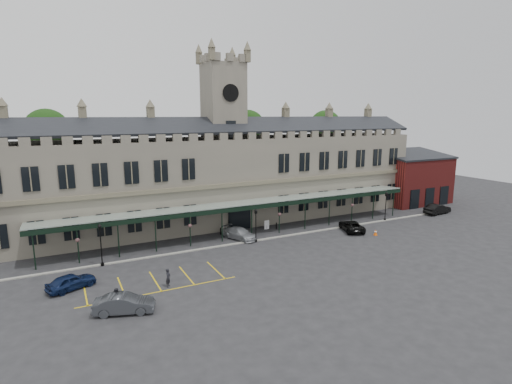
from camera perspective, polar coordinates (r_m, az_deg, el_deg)
name	(u,v)px	position (r m, az deg, el deg)	size (l,w,h in m)	color
ground	(280,255)	(44.67, 3.51, -8.90)	(140.00, 140.00, 0.00)	black
station_building	(225,177)	(56.98, -4.49, 2.16)	(60.00, 10.36, 17.30)	#5F5A4F
clock_tower	(224,130)	(56.42, -4.63, 8.86)	(5.60, 5.60, 24.80)	#5F5A4F
canopy	(251,218)	(50.24, -0.75, -3.74)	(50.00, 4.10, 4.30)	#8C9E93
brick_annex	(412,179)	(74.81, 21.36, 1.77)	(12.40, 8.36, 9.23)	maroon
kerb	(258,240)	(49.22, 0.26, -6.90)	(60.00, 0.40, 0.12)	gray
parking_markings	(157,283)	(38.60, -14.02, -12.53)	(16.00, 6.00, 0.01)	gold
tree_behind_left	(47,132)	(61.27, -27.66, 7.54)	(6.00, 6.00, 16.00)	#332314
tree_behind_mid	(248,129)	(67.90, -1.20, 9.00)	(6.00, 6.00, 16.00)	#332314
tree_behind_right	(325,128)	(76.18, 9.86, 9.06)	(6.00, 6.00, 16.00)	#332314
lamp_post_left	(101,241)	(43.52, -21.32, -6.51)	(0.43, 0.43, 4.50)	black
lamp_post_mid	(256,222)	(48.04, -0.02, -4.35)	(0.40, 0.40, 4.18)	black
lamp_post_right	(386,203)	(60.63, 18.06, -1.57)	(0.41, 0.41, 4.32)	black
traffic_cone	(376,232)	(53.53, 16.71, -5.56)	(0.47, 0.47, 0.74)	#F35A07
sign_board	(267,225)	(53.85, 1.55, -4.72)	(0.72, 0.06, 1.23)	black
bollard_left	(221,231)	(51.71, -5.07, -5.59)	(0.17, 0.17, 0.93)	black
bollard_right	(276,226)	(54.06, 2.93, -4.85)	(0.16, 0.16, 0.88)	black
car_left_a	(71,282)	(39.60, -24.90, -11.53)	(1.67, 4.16, 1.42)	#0E1A3E
car_left_b	(124,304)	(33.75, -18.32, -14.92)	(1.60, 4.60, 1.52)	#35383D
car_taxi	(240,233)	(49.75, -2.36, -5.93)	(1.98, 4.87, 1.41)	#A4A7AC
car_van	(351,226)	(54.55, 13.47, -4.72)	(2.30, 5.00, 1.39)	black
car_right_b	(437,209)	(68.05, 24.48, -2.22)	(1.68, 4.82, 1.59)	black
person_a	(168,278)	(37.34, -12.44, -11.87)	(0.62, 0.40, 1.69)	black
person_b	(116,299)	(34.47, -19.36, -14.21)	(0.85, 0.66, 1.74)	black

